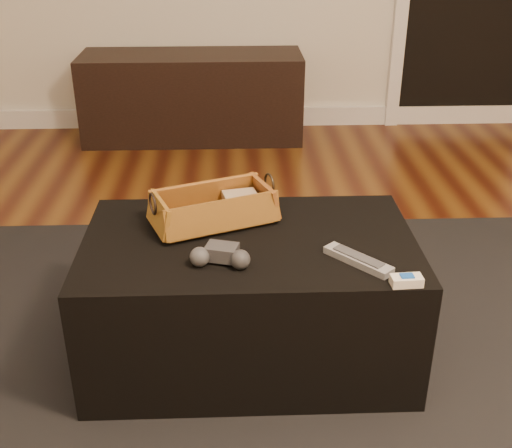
{
  "coord_description": "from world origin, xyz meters",
  "views": [
    {
      "loc": [
        -0.21,
        -1.37,
        1.34
      ],
      "look_at": [
        -0.14,
        0.31,
        0.49
      ],
      "focal_mm": 45.0,
      "sensor_mm": 36.0,
      "label": 1
    }
  ],
  "objects_px": {
    "media_cabinet": "(193,97)",
    "game_controller": "(221,256)",
    "wicker_basket": "(214,209)",
    "silver_remote": "(358,260)",
    "tv_remote": "(210,219)",
    "ottoman": "(249,298)",
    "cream_gadget": "(406,280)"
  },
  "relations": [
    {
      "from": "tv_remote",
      "to": "ottoman",
      "type": "bearing_deg",
      "value": -65.52
    },
    {
      "from": "ottoman",
      "to": "cream_gadget",
      "type": "bearing_deg",
      "value": -33.87
    },
    {
      "from": "media_cabinet",
      "to": "game_controller",
      "type": "distance_m",
      "value": 2.35
    },
    {
      "from": "ottoman",
      "to": "cream_gadget",
      "type": "xyz_separation_m",
      "value": [
        0.41,
        -0.27,
        0.22
      ]
    },
    {
      "from": "game_controller",
      "to": "tv_remote",
      "type": "bearing_deg",
      "value": 98.73
    },
    {
      "from": "tv_remote",
      "to": "game_controller",
      "type": "distance_m",
      "value": 0.24
    },
    {
      "from": "media_cabinet",
      "to": "wicker_basket",
      "type": "bearing_deg",
      "value": -85.1
    },
    {
      "from": "tv_remote",
      "to": "wicker_basket",
      "type": "height_order",
      "value": "wicker_basket"
    },
    {
      "from": "wicker_basket",
      "to": "silver_remote",
      "type": "distance_m",
      "value": 0.49
    },
    {
      "from": "media_cabinet",
      "to": "game_controller",
      "type": "xyz_separation_m",
      "value": [
        0.2,
        -2.33,
        0.2
      ]
    },
    {
      "from": "tv_remote",
      "to": "silver_remote",
      "type": "height_order",
      "value": "tv_remote"
    },
    {
      "from": "cream_gadget",
      "to": "ottoman",
      "type": "bearing_deg",
      "value": 146.13
    },
    {
      "from": "media_cabinet",
      "to": "cream_gadget",
      "type": "distance_m",
      "value": 2.56
    },
    {
      "from": "game_controller",
      "to": "cream_gadget",
      "type": "xyz_separation_m",
      "value": [
        0.49,
        -0.13,
        -0.01
      ]
    },
    {
      "from": "game_controller",
      "to": "cream_gadget",
      "type": "distance_m",
      "value": 0.51
    },
    {
      "from": "silver_remote",
      "to": "cream_gadget",
      "type": "height_order",
      "value": "cream_gadget"
    },
    {
      "from": "game_controller",
      "to": "silver_remote",
      "type": "relative_size",
      "value": 0.93
    },
    {
      "from": "silver_remote",
      "to": "cream_gadget",
      "type": "relative_size",
      "value": 2.22
    },
    {
      "from": "tv_remote",
      "to": "wicker_basket",
      "type": "distance_m",
      "value": 0.03
    },
    {
      "from": "tv_remote",
      "to": "game_controller",
      "type": "height_order",
      "value": "game_controller"
    },
    {
      "from": "media_cabinet",
      "to": "silver_remote",
      "type": "bearing_deg",
      "value": -75.93
    },
    {
      "from": "wicker_basket",
      "to": "game_controller",
      "type": "distance_m",
      "value": 0.26
    },
    {
      "from": "media_cabinet",
      "to": "game_controller",
      "type": "height_order",
      "value": "media_cabinet"
    },
    {
      "from": "silver_remote",
      "to": "media_cabinet",
      "type": "bearing_deg",
      "value": 104.07
    },
    {
      "from": "game_controller",
      "to": "silver_remote",
      "type": "bearing_deg",
      "value": -1.18
    },
    {
      "from": "wicker_basket",
      "to": "game_controller",
      "type": "relative_size",
      "value": 2.42
    },
    {
      "from": "wicker_basket",
      "to": "game_controller",
      "type": "height_order",
      "value": "wicker_basket"
    },
    {
      "from": "ottoman",
      "to": "tv_remote",
      "type": "distance_m",
      "value": 0.28
    },
    {
      "from": "tv_remote",
      "to": "game_controller",
      "type": "xyz_separation_m",
      "value": [
        0.04,
        -0.24,
        0.0
      ]
    },
    {
      "from": "ottoman",
      "to": "cream_gadget",
      "type": "height_order",
      "value": "cream_gadget"
    },
    {
      "from": "wicker_basket",
      "to": "silver_remote",
      "type": "bearing_deg",
      "value": -33.49
    },
    {
      "from": "game_controller",
      "to": "silver_remote",
      "type": "distance_m",
      "value": 0.38
    }
  ]
}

